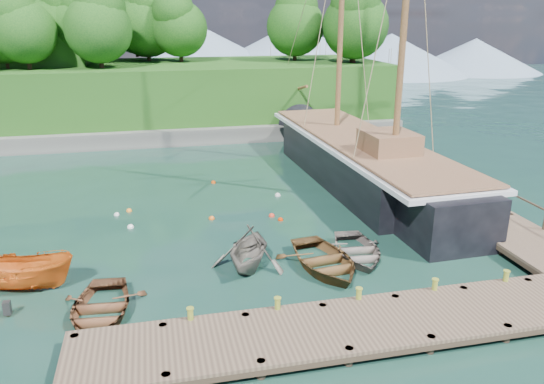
{
  "coord_description": "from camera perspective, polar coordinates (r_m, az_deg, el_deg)",
  "views": [
    {
      "loc": [
        -4.82,
        -20.78,
        10.33
      ],
      "look_at": [
        0.74,
        3.29,
        2.0
      ],
      "focal_mm": 35.0,
      "sensor_mm": 36.0,
      "label": 1
    }
  ],
  "objects": [
    {
      "name": "schooner",
      "position": [
        34.39,
        9.54,
        3.03
      ],
      "size": [
        6.23,
        29.69,
        22.14
      ],
      "rotation": [
        0.0,
        0.0,
        0.03
      ],
      "color": "black",
      "rests_on": "ground"
    },
    {
      "name": "rowboat_3",
      "position": [
        24.19,
        9.12,
        -6.9
      ],
      "size": [
        3.3,
        4.34,
        0.84
      ],
      "primitive_type": "imported",
      "rotation": [
        0.0,
        0.0,
        -0.1
      ],
      "color": "#6A5F58",
      "rests_on": "ground"
    },
    {
      "name": "bollard_3",
      "position": [
        21.19,
        16.91,
        -11.44
      ],
      "size": [
        0.26,
        0.26,
        0.45
      ],
      "primitive_type": "cylinder",
      "color": "olive",
      "rests_on": "ground"
    },
    {
      "name": "bollard_0",
      "position": [
        18.8,
        -8.65,
        -14.95
      ],
      "size": [
        0.26,
        0.26,
        0.45
      ],
      "primitive_type": "cylinder",
      "color": "olive",
      "rests_on": "ground"
    },
    {
      "name": "bollard_1",
      "position": [
        19.16,
        0.6,
        -13.99
      ],
      "size": [
        0.26,
        0.26,
        0.45
      ],
      "primitive_type": "cylinder",
      "color": "olive",
      "rests_on": "ground"
    },
    {
      "name": "mooring_buoy_7",
      "position": [
        27.95,
        0.92,
        -3.06
      ],
      "size": [
        0.28,
        0.28,
        0.28
      ],
      "primitive_type": "sphere",
      "color": "red",
      "rests_on": "ground"
    },
    {
      "name": "mooring_buoy_5",
      "position": [
        34.26,
        -6.32,
        0.97
      ],
      "size": [
        0.3,
        0.3,
        0.3
      ],
      "primitive_type": "sphere",
      "color": "#F04F0A",
      "rests_on": "ground"
    },
    {
      "name": "cabin_boat_white",
      "position": [
        28.34,
        19.69,
        -3.89
      ],
      "size": [
        3.17,
        5.25,
        1.9
      ],
      "primitive_type": "imported",
      "rotation": [
        0.0,
        0.0,
        -0.29
      ],
      "color": "silver",
      "rests_on": "ground"
    },
    {
      "name": "mooring_buoy_0",
      "position": [
        27.94,
        -14.96,
        -3.73
      ],
      "size": [
        0.34,
        0.34,
        0.34
      ],
      "primitive_type": "sphere",
      "color": "white",
      "rests_on": "ground"
    },
    {
      "name": "rowboat_0",
      "position": [
        20.49,
        -17.99,
        -12.67
      ],
      "size": [
        3.48,
        4.59,
        0.89
      ],
      "primitive_type": "imported",
      "rotation": [
        0.0,
        0.0,
        -0.1
      ],
      "color": "brown",
      "rests_on": "ground"
    },
    {
      "name": "rowboat_1",
      "position": [
        23.06,
        -2.5,
        -8.0
      ],
      "size": [
        4.39,
        4.66,
        1.95
      ],
      "primitive_type": "imported",
      "rotation": [
        0.0,
        0.0,
        -0.4
      ],
      "color": "#615B52",
      "rests_on": "ground"
    },
    {
      "name": "mooring_buoy_4",
      "position": [
        30.22,
        -15.11,
        -2.02
      ],
      "size": [
        0.31,
        0.31,
        0.31
      ],
      "primitive_type": "sphere",
      "color": "orange",
      "rests_on": "ground"
    },
    {
      "name": "mooring_buoy_2",
      "position": [
        28.47,
        -0.03,
        -2.64
      ],
      "size": [
        0.33,
        0.33,
        0.33
      ],
      "primitive_type": "sphere",
      "color": "red",
      "rests_on": "ground"
    },
    {
      "name": "dock_near",
      "position": [
        18.66,
        10.91,
        -13.77
      ],
      "size": [
        20.0,
        3.2,
        1.1
      ],
      "color": "#503D31",
      "rests_on": "ground"
    },
    {
      "name": "headland",
      "position": [
        52.98,
        -22.2,
        12.11
      ],
      "size": [
        51.0,
        19.31,
        12.9
      ],
      "color": "#474744",
      "rests_on": "ground"
    },
    {
      "name": "rowboat_2",
      "position": [
        22.99,
        5.62,
        -8.16
      ],
      "size": [
        3.87,
        5.03,
        0.97
      ],
      "primitive_type": "imported",
      "rotation": [
        0.0,
        0.0,
        0.12
      ],
      "color": "brown",
      "rests_on": "ground"
    },
    {
      "name": "bollard_4",
      "position": [
        22.73,
        23.61,
        -10.1
      ],
      "size": [
        0.26,
        0.26,
        0.45
      ],
      "primitive_type": "cylinder",
      "color": "olive",
      "rests_on": "ground"
    },
    {
      "name": "mooring_buoy_1",
      "position": [
        28.29,
        -6.51,
        -2.91
      ],
      "size": [
        0.32,
        0.32,
        0.32
      ],
      "primitive_type": "sphere",
      "color": "orange",
      "rests_on": "ground"
    },
    {
      "name": "mooring_buoy_3",
      "position": [
        31.64,
        0.62,
        -0.42
      ],
      "size": [
        0.34,
        0.34,
        0.34
      ],
      "primitive_type": "sphere",
      "color": "silver",
      "rests_on": "ground"
    },
    {
      "name": "ground",
      "position": [
        23.7,
        0.05,
        -7.2
      ],
      "size": [
        160.0,
        160.0,
        0.0
      ],
      "primitive_type": "plane",
      "color": "#18392E",
      "rests_on": "ground"
    },
    {
      "name": "bollard_2",
      "position": [
        19.98,
        9.2,
        -12.77
      ],
      "size": [
        0.26,
        0.26,
        0.45
      ],
      "primitive_type": "cylinder",
      "color": "olive",
      "rests_on": "ground"
    },
    {
      "name": "mooring_buoy_6",
      "position": [
        29.83,
        -16.35,
        -2.42
      ],
      "size": [
        0.3,
        0.3,
        0.3
      ],
      "primitive_type": "sphere",
      "color": "silver",
      "rests_on": "ground"
    },
    {
      "name": "motorboat_orange",
      "position": [
        23.43,
        -25.19,
        -9.45
      ],
      "size": [
        4.52,
        2.51,
        1.65
      ],
      "primitive_type": "imported",
      "rotation": [
        0.0,
        0.0,
        1.35
      ],
      "color": "orange",
      "rests_on": "ground"
    },
    {
      "name": "dock_east",
      "position": [
        33.7,
        16.64,
        0.76
      ],
      "size": [
        3.2,
        24.0,
        1.1
      ],
      "color": "#503D31",
      "rests_on": "ground"
    },
    {
      "name": "distant_ridge",
      "position": [
        91.43,
        -7.49,
        14.74
      ],
      "size": [
        117.0,
        40.0,
        10.0
      ],
      "color": "#728CA5",
      "rests_on": "ground"
    }
  ]
}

